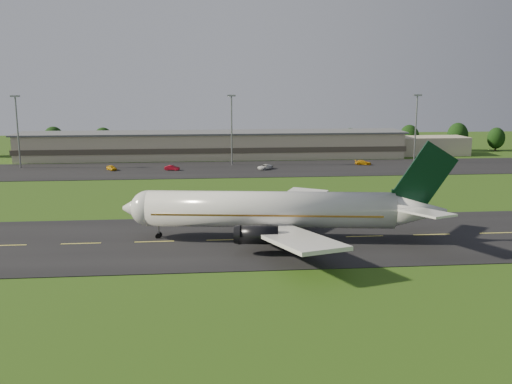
{
  "coord_description": "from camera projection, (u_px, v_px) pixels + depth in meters",
  "views": [
    {
      "loc": [
        -3.22,
        -85.32,
        24.4
      ],
      "look_at": [
        5.43,
        8.0,
        6.0
      ],
      "focal_mm": 40.0,
      "sensor_mm": 36.0,
      "label": 1
    }
  ],
  "objects": [
    {
      "name": "service_vehicle_b",
      "position": [
        172.0,
        168.0,
        156.46
      ],
      "size": [
        4.33,
        2.39,
        1.35
      ],
      "primitive_type": "imported",
      "rotation": [
        0.0,
        0.0,
        1.32
      ],
      "color": "maroon",
      "rests_on": "apron"
    },
    {
      "name": "light_mast_east",
      "position": [
        416.0,
        120.0,
        169.51
      ],
      "size": [
        2.4,
        1.2,
        20.35
      ],
      "color": "gray",
      "rests_on": "ground"
    },
    {
      "name": "apron",
      "position": [
        215.0,
        169.0,
        158.7
      ],
      "size": [
        260.0,
        30.0,
        0.1
      ],
      "primitive_type": "cube",
      "color": "black",
      "rests_on": "ground"
    },
    {
      "name": "light_mast_centre",
      "position": [
        232.0,
        121.0,
        164.53
      ],
      "size": [
        2.4,
        1.2,
        20.35
      ],
      "color": "gray",
      "rests_on": "ground"
    },
    {
      "name": "service_vehicle_a",
      "position": [
        112.0,
        168.0,
        156.58
      ],
      "size": [
        3.58,
        4.23,
        1.37
      ],
      "primitive_type": "imported",
      "rotation": [
        0.0,
        0.0,
        0.59
      ],
      "color": "#D39A0C",
      "rests_on": "apron"
    },
    {
      "name": "tree_line",
      "position": [
        282.0,
        139.0,
        193.51
      ],
      "size": [
        196.28,
        9.24,
        9.83
      ],
      "color": "black",
      "rests_on": "ground"
    },
    {
      "name": "taxiway",
      "position": [
        226.0,
        240.0,
        88.35
      ],
      "size": [
        220.0,
        30.0,
        0.1
      ],
      "primitive_type": "cube",
      "color": "black",
      "rests_on": "ground"
    },
    {
      "name": "terminal",
      "position": [
        234.0,
        145.0,
        182.15
      ],
      "size": [
        145.0,
        16.0,
        8.4
      ],
      "color": "tan",
      "rests_on": "ground"
    },
    {
      "name": "light_mast_west",
      "position": [
        17.0,
        123.0,
        159.09
      ],
      "size": [
        2.4,
        1.2,
        20.35
      ],
      "color": "gray",
      "rests_on": "ground"
    },
    {
      "name": "service_vehicle_c",
      "position": [
        265.0,
        167.0,
        158.2
      ],
      "size": [
        5.16,
        5.21,
        1.39
      ],
      "primitive_type": "imported",
      "rotation": [
        0.0,
        0.0,
        -0.77
      ],
      "color": "white",
      "rests_on": "apron"
    },
    {
      "name": "airliner",
      "position": [
        276.0,
        210.0,
        88.05
      ],
      "size": [
        51.15,
        41.8,
        15.57
      ],
      "rotation": [
        0.0,
        0.0,
        -0.13
      ],
      "color": "silver",
      "rests_on": "ground"
    },
    {
      "name": "ground",
      "position": [
        226.0,
        240.0,
        88.36
      ],
      "size": [
        360.0,
        360.0,
        0.0
      ],
      "primitive_type": "plane",
      "color": "#254411",
      "rests_on": "ground"
    },
    {
      "name": "service_vehicle_d",
      "position": [
        363.0,
        162.0,
        166.59
      ],
      "size": [
        5.05,
        3.2,
        1.36
      ],
      "primitive_type": "imported",
      "rotation": [
        0.0,
        0.0,
        1.28
      ],
      "color": "orange",
      "rests_on": "apron"
    }
  ]
}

